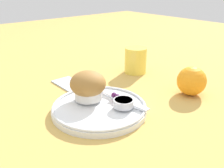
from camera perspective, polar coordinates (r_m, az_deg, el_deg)
name	(u,v)px	position (r m, az deg, el deg)	size (l,w,h in m)	color
ground_plane	(109,113)	(0.61, -0.77, -6.60)	(3.00, 3.00, 0.00)	tan
plate	(99,108)	(0.61, -2.92, -5.49)	(0.23, 0.23, 0.02)	white
muffin	(88,86)	(0.62, -5.50, -0.38)	(0.09, 0.09, 0.07)	silver
cream_ramekin	(124,103)	(0.59, 2.65, -4.25)	(0.05, 0.05, 0.02)	silver
berry_pair	(116,96)	(0.63, 0.87, -2.76)	(0.03, 0.01, 0.01)	#4C194C
butter_knife	(118,97)	(0.64, 1.28, -3.04)	(0.20, 0.03, 0.00)	silver
orange_fruit	(192,81)	(0.72, 17.73, 0.66)	(0.08, 0.08, 0.08)	orange
juice_glass	(136,60)	(0.86, 5.40, 5.43)	(0.07, 0.07, 0.09)	#EAD14C
folded_napkin	(70,84)	(0.78, -9.64, 0.08)	(0.12, 0.06, 0.01)	#B2BCCC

